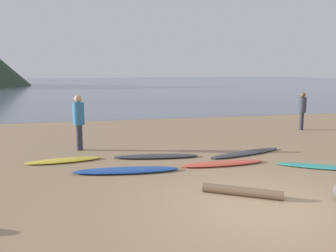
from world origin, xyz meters
name	(u,v)px	position (x,y,z in m)	size (l,w,h in m)	color
ground_plane	(155,129)	(0.00, 10.00, -0.10)	(120.00, 120.00, 0.20)	#997C5B
ocean_water	(99,84)	(0.00, 62.40, 0.00)	(140.00, 100.00, 0.01)	slate
surfboard_0	(64,160)	(-3.73, 4.39, 0.04)	(2.07, 0.52, 0.08)	yellow
surfboard_1	(126,170)	(-2.16, 2.96, 0.05)	(2.66, 0.58, 0.10)	#1E479E
surfboard_2	(156,156)	(-1.11, 4.25, 0.04)	(2.48, 0.51, 0.09)	#333338
surfboard_3	(223,163)	(0.48, 3.05, 0.04)	(2.38, 0.51, 0.09)	#D84C38
surfboard_4	(246,153)	(1.63, 4.06, 0.04)	(2.69, 0.50, 0.07)	#333338
surfboard_5	(319,166)	(2.84, 2.18, 0.04)	(2.15, 0.45, 0.07)	teal
person_0	(79,118)	(-3.29, 5.82, 1.04)	(0.36, 0.36, 1.77)	#2D2D38
person_1	(302,108)	(5.93, 7.65, 0.95)	(0.32, 0.32, 1.60)	#2D2D38
driftwood_log	(242,191)	(-0.05, 0.69, 0.09)	(0.19, 0.19, 1.63)	brown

